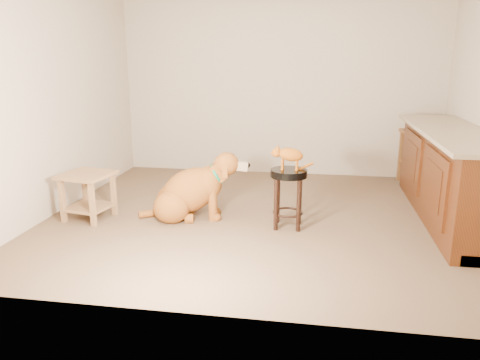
% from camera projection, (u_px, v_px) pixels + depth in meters
% --- Properties ---
extents(floor, '(4.50, 4.00, 0.01)m').
position_uv_depth(floor, '(263.00, 217.00, 4.99)').
color(floor, brown).
rests_on(floor, ground).
extents(room_shell, '(4.54, 4.04, 2.62)m').
position_uv_depth(room_shell, '(265.00, 55.00, 4.56)').
color(room_shell, '#BFAF9A').
rests_on(room_shell, ground).
extents(cabinet_run, '(0.70, 2.56, 0.94)m').
position_uv_depth(cabinet_run, '(452.00, 178.00, 4.86)').
color(cabinet_run, '#49220D').
rests_on(cabinet_run, ground).
extents(padded_stool, '(0.36, 0.36, 0.59)m').
position_uv_depth(padded_stool, '(288.00, 187.00, 4.61)').
color(padded_stool, black).
rests_on(padded_stool, ground).
extents(wood_stool, '(0.44, 0.44, 0.72)m').
position_uv_depth(wood_stool, '(416.00, 156.00, 6.23)').
color(wood_stool, brown).
rests_on(wood_stool, ground).
extents(side_table, '(0.55, 0.55, 0.49)m').
position_uv_depth(side_table, '(88.00, 189.00, 4.87)').
color(side_table, olive).
rests_on(side_table, ground).
extents(golden_retriever, '(1.18, 0.65, 0.75)m').
position_uv_depth(golden_retriever, '(191.00, 192.00, 4.91)').
color(golden_retriever, brown).
rests_on(golden_retriever, ground).
extents(tabby_kitten, '(0.42, 0.15, 0.26)m').
position_uv_depth(tabby_kitten, '(288.00, 155.00, 4.53)').
color(tabby_kitten, '#88430D').
rests_on(tabby_kitten, padded_stool).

